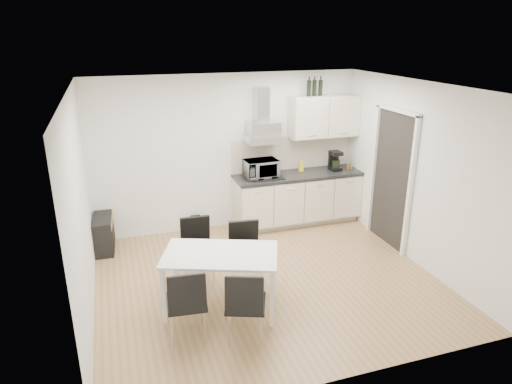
% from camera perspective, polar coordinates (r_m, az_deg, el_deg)
% --- Properties ---
extents(ground, '(4.50, 4.50, 0.00)m').
position_cam_1_polar(ground, '(6.37, 1.38, -10.96)').
color(ground, '#A67F51').
rests_on(ground, ground).
extents(wall_back, '(4.50, 0.10, 2.60)m').
position_cam_1_polar(wall_back, '(7.65, -3.52, 4.91)').
color(wall_back, white).
rests_on(wall_back, ground).
extents(wall_front, '(4.50, 0.10, 2.60)m').
position_cam_1_polar(wall_front, '(4.14, 10.83, -8.70)').
color(wall_front, white).
rests_on(wall_front, ground).
extents(wall_left, '(0.10, 4.00, 2.60)m').
position_cam_1_polar(wall_left, '(5.53, -21.09, -2.28)').
color(wall_left, white).
rests_on(wall_left, ground).
extents(wall_right, '(0.10, 4.00, 2.60)m').
position_cam_1_polar(wall_right, '(6.87, 19.50, 2.07)').
color(wall_right, white).
rests_on(wall_right, ground).
extents(ceiling, '(4.50, 4.50, 0.00)m').
position_cam_1_polar(ceiling, '(5.52, 1.61, 12.96)').
color(ceiling, white).
rests_on(ceiling, wall_back).
extents(doorway, '(0.08, 1.04, 2.10)m').
position_cam_1_polar(doorway, '(7.34, 16.49, 1.44)').
color(doorway, white).
rests_on(doorway, ground).
extents(kitchenette, '(2.22, 0.64, 2.52)m').
position_cam_1_polar(kitchenette, '(7.91, 5.36, 1.81)').
color(kitchenette, beige).
rests_on(kitchenette, ground).
extents(dining_table, '(1.53, 1.20, 0.75)m').
position_cam_1_polar(dining_table, '(5.48, -4.47, -8.46)').
color(dining_table, white).
rests_on(dining_table, ground).
extents(chair_far_left, '(0.46, 0.51, 0.88)m').
position_cam_1_polar(chair_far_left, '(6.19, -7.25, -7.44)').
color(chair_far_left, black).
rests_on(chair_far_left, ground).
extents(chair_far_right, '(0.49, 0.55, 0.88)m').
position_cam_1_polar(chair_far_right, '(6.02, -1.23, -8.09)').
color(chair_far_right, black).
rests_on(chair_far_right, ground).
extents(chair_near_left, '(0.49, 0.54, 0.88)m').
position_cam_1_polar(chair_near_left, '(5.15, -8.65, -13.54)').
color(chair_near_left, black).
rests_on(chair_near_left, ground).
extents(chair_near_right, '(0.59, 0.62, 0.88)m').
position_cam_1_polar(chair_near_right, '(5.08, -1.29, -13.87)').
color(chair_near_right, black).
rests_on(chair_near_right, ground).
extents(guitar_amp, '(0.31, 0.66, 0.54)m').
position_cam_1_polar(guitar_amp, '(7.44, -18.49, -4.97)').
color(guitar_amp, black).
rests_on(guitar_amp, ground).
extents(floor_speaker, '(0.16, 0.15, 0.27)m').
position_cam_1_polar(floor_speaker, '(7.82, -7.48, -3.96)').
color(floor_speaker, black).
rests_on(floor_speaker, ground).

